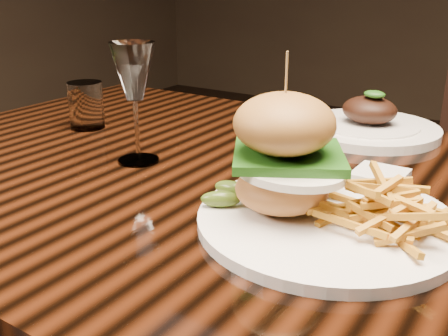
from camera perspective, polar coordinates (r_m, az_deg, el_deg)
The scene contains 6 objects.
dining_table at distance 0.84m, azimuth 8.30°, elevation -7.10°, with size 1.60×0.90×0.75m.
burger_plate at distance 0.67m, azimuth 10.29°, elevation -1.82°, with size 0.34×0.34×0.22m.
ramekin at distance 0.81m, azimuth 16.56°, elevation -1.48°, with size 0.07×0.07×0.03m, color white.
wine_glass at distance 0.89m, azimuth -9.81°, elevation 9.91°, with size 0.08×0.08×0.20m.
water_tumbler at distance 1.14m, azimuth -14.78°, elevation 6.62°, with size 0.07×0.07×0.10m, color white.
far_dish at distance 1.11m, azimuth 15.40°, elevation 4.51°, with size 0.29×0.29×0.09m.
Camera 1 is at (0.30, -0.68, 1.06)m, focal length 42.00 mm.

